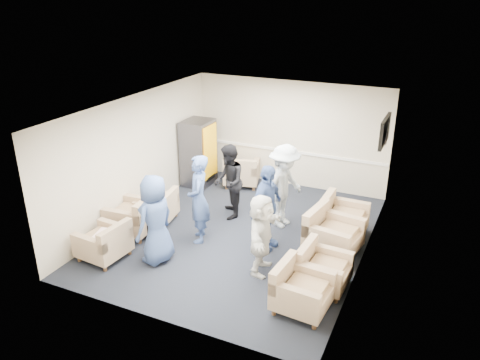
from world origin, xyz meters
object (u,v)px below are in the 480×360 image
at_px(armchair_right_midfar, 330,235).
at_px(armchair_right_far, 340,219).
at_px(armchair_left_far, 159,208).
at_px(armchair_corner, 241,173).
at_px(vending_machine, 199,153).
at_px(person_mid_left, 199,199).
at_px(armchair_left_mid, 135,217).
at_px(person_mid_right, 266,208).
at_px(person_front_right, 261,234).
at_px(armchair_right_midnear, 321,270).
at_px(armchair_right_near, 299,291).
at_px(person_front_left, 155,220).
at_px(person_back_right, 284,186).
at_px(armchair_left_near, 105,244).
at_px(person_back_left, 229,182).

bearing_deg(armchair_right_midfar, armchair_right_far, 7.93).
relative_size(armchair_left_far, armchair_corner, 0.82).
relative_size(vending_machine, person_mid_left, 0.94).
xyz_separation_m(armchair_left_mid, person_mid_right, (2.69, 0.58, 0.51)).
relative_size(armchair_left_mid, person_front_right, 0.64).
relative_size(armchair_right_midnear, person_mid_right, 0.49).
bearing_deg(armchair_right_near, person_front_right, 56.57).
xyz_separation_m(person_front_left, person_back_right, (1.65, 2.32, 0.05)).
bearing_deg(armchair_left_mid, armchair_corner, 158.87).
distance_m(vending_machine, person_back_right, 3.03).
height_order(armchair_left_mid, person_front_right, person_front_right).
xyz_separation_m(person_front_left, person_mid_right, (1.67, 1.29, 0.01)).
distance_m(armchair_left_near, person_front_right, 2.97).
bearing_deg(vending_machine, armchair_left_far, -84.05).
height_order(person_front_left, person_front_right, person_front_left).
xyz_separation_m(armchair_corner, person_back_left, (0.47, -1.72, 0.49)).
relative_size(armchair_left_mid, armchair_corner, 0.90).
height_order(armchair_left_mid, armchair_right_near, armchair_left_mid).
height_order(armchair_right_midnear, person_back_right, person_back_right).
height_order(armchair_left_near, armchair_right_far, armchair_right_far).
relative_size(armchair_right_midfar, person_front_left, 0.62).
height_order(person_mid_left, person_mid_right, person_mid_left).
height_order(armchair_right_midfar, person_front_left, person_front_left).
bearing_deg(vending_machine, person_front_right, -45.92).
bearing_deg(armchair_left_mid, armchair_right_midnear, 82.18).
bearing_deg(person_front_right, armchair_right_midnear, -97.67).
distance_m(armchair_corner, person_back_right, 2.42).
bearing_deg(person_front_left, person_front_right, 113.26).
bearing_deg(person_mid_left, armchair_left_near, -69.29).
distance_m(person_back_right, person_mid_right, 1.03).
distance_m(person_mid_left, person_mid_right, 1.36).
xyz_separation_m(armchair_left_mid, armchair_right_near, (3.88, -0.98, -0.03)).
xyz_separation_m(armchair_corner, person_front_left, (0.06, -3.93, 0.52)).
bearing_deg(armchair_right_midfar, vending_machine, 72.64).
xyz_separation_m(armchair_right_midfar, person_back_right, (-1.21, 0.69, 0.54)).
height_order(armchair_left_near, armchair_left_mid, armchair_left_mid).
relative_size(person_front_left, person_front_right, 1.14).
relative_size(armchair_right_near, person_back_left, 0.54).
bearing_deg(person_mid_left, armchair_corner, 160.32).
distance_m(armchair_corner, person_back_left, 1.85).
distance_m(vending_machine, person_front_left, 3.75).
bearing_deg(person_back_right, armchair_left_near, 149.95).
distance_m(armchair_left_mid, person_mid_right, 2.80).
relative_size(armchair_left_near, person_front_right, 0.58).
distance_m(armchair_right_midfar, person_front_left, 3.33).
relative_size(vending_machine, person_back_right, 0.94).
relative_size(armchair_corner, person_mid_right, 0.62).
height_order(armchair_right_midnear, person_front_left, person_front_left).
relative_size(armchair_corner, person_back_left, 0.64).
relative_size(vending_machine, person_front_left, 0.99).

